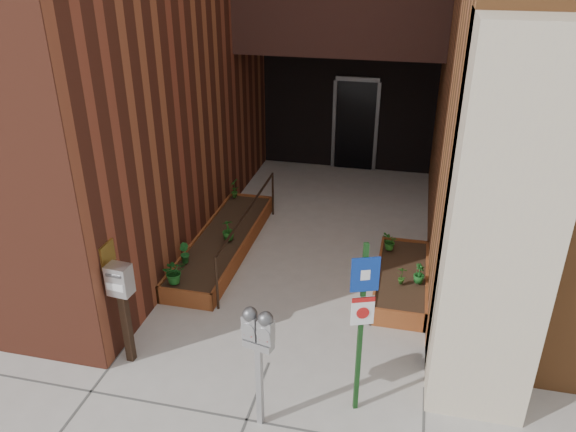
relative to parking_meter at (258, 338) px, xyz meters
The scene contains 14 objects.
ground 1.58m from the parking_meter, 99.64° to the left, with size 80.00×80.00×0.00m, color #9E9991.
planter_left 4.21m from the parking_meter, 114.97° to the left, with size 0.90×3.60×0.30m.
planter_right 3.66m from the parking_meter, 65.83° to the left, with size 0.80×2.20×0.30m.
handrail 3.87m from the parking_meter, 108.50° to the left, with size 0.04×3.34×0.90m.
parking_meter is the anchor object (origin of this frame).
sign_post 1.14m from the parking_meter, 23.92° to the left, with size 0.29×0.13×2.23m.
payment_dropbox 2.07m from the parking_meter, 161.58° to the left, with size 0.30×0.24×1.45m.
shrub_left_a 2.93m from the parking_meter, 132.69° to the left, with size 0.35×0.35×0.39m, color #195A1C.
shrub_left_b 3.44m from the parking_meter, 126.93° to the left, with size 0.18×0.18×0.33m, color #19571E.
shrub_left_c 3.97m from the parking_meter, 113.72° to the left, with size 0.21×0.21×0.38m, color #1B5217.
shrub_left_d 5.71m from the parking_meter, 110.88° to the left, with size 0.21×0.21×0.41m, color #265C1A.
shrub_right_a 3.46m from the parking_meter, 60.16° to the left, with size 0.17×0.17×0.31m, color #18561D.
shrub_right_b 3.26m from the parking_meter, 63.22° to the left, with size 0.16×0.16×0.30m, color #245719.
shrub_right_c 4.09m from the parking_meter, 72.90° to the left, with size 0.27×0.27×0.29m, color #20631C.
Camera 1 is at (1.55, -5.53, 5.00)m, focal length 35.00 mm.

